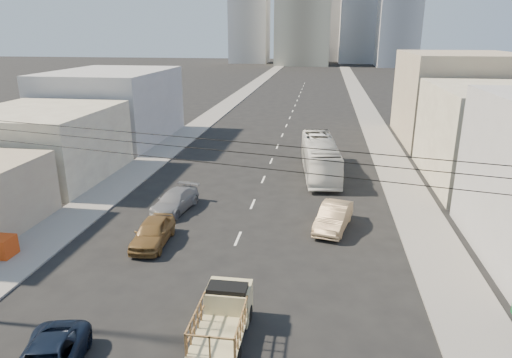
% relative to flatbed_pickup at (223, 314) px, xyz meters
% --- Properties ---
extents(sidewalk_left, '(3.50, 180.00, 0.12)m').
position_rel_flatbed_pickup_xyz_m(sidewalk_left, '(-12.92, 65.45, -1.03)').
color(sidewalk_left, gray).
rests_on(sidewalk_left, ground).
extents(sidewalk_right, '(3.50, 180.00, 0.12)m').
position_rel_flatbed_pickup_xyz_m(sidewalk_right, '(10.58, 65.45, -1.03)').
color(sidewalk_right, gray).
rests_on(sidewalk_right, ground).
extents(lane_dashes, '(0.15, 104.00, 0.01)m').
position_rel_flatbed_pickup_xyz_m(lane_dashes, '(-1.17, 48.45, -1.09)').
color(lane_dashes, silver).
rests_on(lane_dashes, ground).
extents(flatbed_pickup, '(1.95, 4.41, 1.90)m').
position_rel_flatbed_pickup_xyz_m(flatbed_pickup, '(0.00, 0.00, 0.00)').
color(flatbed_pickup, tan).
rests_on(flatbed_pickup, ground).
extents(city_bus, '(3.80, 11.66, 3.19)m').
position_rel_flatbed_pickup_xyz_m(city_bus, '(3.62, 23.76, 0.50)').
color(city_bus, silver).
rests_on(city_bus, ground).
extents(sedan_brown, '(2.07, 4.66, 1.56)m').
position_rel_flatbed_pickup_xyz_m(sedan_brown, '(-6.09, 7.97, -0.31)').
color(sedan_brown, brown).
rests_on(sedan_brown, ground).
extents(sedan_tan, '(2.75, 5.15, 1.61)m').
position_rel_flatbed_pickup_xyz_m(sedan_tan, '(4.69, 11.88, -0.29)').
color(sedan_tan, tan).
rests_on(sedan_tan, ground).
extents(sedan_grey, '(2.78, 5.20, 1.43)m').
position_rel_flatbed_pickup_xyz_m(sedan_grey, '(-6.48, 13.42, -0.38)').
color(sedan_grey, slate).
rests_on(sedan_grey, ground).
extents(overhead_wires, '(23.01, 5.02, 0.72)m').
position_rel_flatbed_pickup_xyz_m(overhead_wires, '(-1.17, -3.05, 7.87)').
color(overhead_wires, black).
rests_on(overhead_wires, ground).
extents(bldg_right_mid, '(11.00, 14.00, 8.00)m').
position_rel_flatbed_pickup_xyz_m(bldg_right_mid, '(18.33, 23.45, 2.91)').
color(bldg_right_mid, '#A79C87').
rests_on(bldg_right_mid, ground).
extents(bldg_right_far, '(12.00, 16.00, 10.00)m').
position_rel_flatbed_pickup_xyz_m(bldg_right_far, '(18.83, 39.45, 3.91)').
color(bldg_right_far, tan).
rests_on(bldg_right_far, ground).
extents(bldg_left_mid, '(11.00, 12.00, 6.00)m').
position_rel_flatbed_pickup_xyz_m(bldg_left_mid, '(-20.17, 19.45, 1.91)').
color(bldg_left_mid, '#A79C87').
rests_on(bldg_left_mid, ground).
extents(bldg_left_far, '(12.00, 16.00, 8.00)m').
position_rel_flatbed_pickup_xyz_m(bldg_left_far, '(-20.67, 34.45, 2.91)').
color(bldg_left_far, '#98989B').
rests_on(bldg_left_far, ground).
extents(midrise_ne, '(16.00, 16.00, 40.00)m').
position_rel_flatbed_pickup_xyz_m(midrise_ne, '(16.83, 180.45, 18.91)').
color(midrise_ne, '#919499').
rests_on(midrise_ne, ground).
extents(midrise_nw, '(15.00, 15.00, 34.00)m').
position_rel_flatbed_pickup_xyz_m(midrise_nw, '(-27.17, 175.45, 15.91)').
color(midrise_nw, '#919499').
rests_on(midrise_nw, ground).
extents(midrise_back, '(18.00, 18.00, 44.00)m').
position_rel_flatbed_pickup_xyz_m(midrise_back, '(4.83, 195.45, 20.91)').
color(midrise_back, '#98989B').
rests_on(midrise_back, ground).
extents(midrise_east, '(14.00, 14.00, 28.00)m').
position_rel_flatbed_pickup_xyz_m(midrise_east, '(28.83, 160.45, 12.91)').
color(midrise_east, '#919499').
rests_on(midrise_east, ground).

